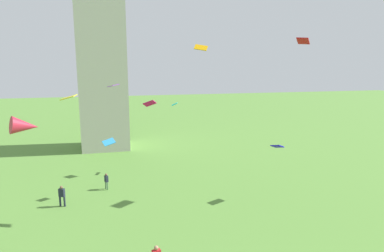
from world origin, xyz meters
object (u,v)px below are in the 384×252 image
at_px(person_0, 106,180).
at_px(kite_flying_8, 150,103).
at_px(kite_flying_3, 303,41).
at_px(kite_flying_6, 113,85).
at_px(kite_flying_9, 175,104).
at_px(kite_flying_5, 109,142).
at_px(kite_flying_1, 69,97).
at_px(kite_flying_0, 201,48).
at_px(kite_flying_2, 25,126).
at_px(person_4, 62,195).
at_px(kite_flying_4, 277,146).

xyz_separation_m(person_0, kite_flying_8, (4.08, -1.99, 7.51)).
height_order(kite_flying_3, kite_flying_6, kite_flying_3).
bearing_deg(kite_flying_9, kite_flying_5, -75.14).
relative_size(kite_flying_1, kite_flying_8, 1.08).
distance_m(person_0, kite_flying_3, 21.96).
xyz_separation_m(kite_flying_0, kite_flying_1, (-10.00, 4.13, -3.87)).
xyz_separation_m(kite_flying_6, kite_flying_8, (3.10, 2.30, -1.77)).
xyz_separation_m(kite_flying_1, kite_flying_2, (-2.10, -5.75, -1.24)).
bearing_deg(person_0, kite_flying_6, -12.82).
height_order(kite_flying_1, kite_flying_9, kite_flying_1).
xyz_separation_m(kite_flying_2, kite_flying_9, (12.26, 12.76, -0.42)).
relative_size(kite_flying_0, kite_flying_6, 1.06).
relative_size(person_4, kite_flying_6, 1.69).
distance_m(kite_flying_3, kite_flying_9, 14.77).
distance_m(kite_flying_2, kite_flying_9, 17.70).
bearing_deg(kite_flying_6, kite_flying_1, 38.93).
height_order(kite_flying_2, kite_flying_4, kite_flying_2).
bearing_deg(kite_flying_5, kite_flying_9, -19.19).
xyz_separation_m(kite_flying_0, kite_flying_8, (-3.33, 4.88, -4.64)).
xyz_separation_m(kite_flying_1, kite_flying_3, (19.59, -2.45, 4.62)).
bearing_deg(kite_flying_8, kite_flying_1, 35.04).
xyz_separation_m(person_0, kite_flying_0, (7.41, -6.87, 12.15)).
relative_size(kite_flying_1, kite_flying_4, 0.95).
relative_size(kite_flying_2, kite_flying_4, 1.48).
relative_size(person_0, kite_flying_0, 1.40).
distance_m(kite_flying_4, kite_flying_8, 11.85).
bearing_deg(kite_flying_4, kite_flying_5, 108.42).
bearing_deg(person_4, kite_flying_0, -176.12).
bearing_deg(kite_flying_3, kite_flying_2, 138.37).
xyz_separation_m(kite_flying_0, kite_flying_3, (9.60, 1.67, 0.75)).
bearing_deg(kite_flying_9, person_0, -45.20).
relative_size(person_0, kite_flying_8, 1.26).
relative_size(person_4, kite_flying_1, 1.33).
bearing_deg(person_4, kite_flying_9, -123.81).
height_order(person_0, kite_flying_0, kite_flying_0).
relative_size(kite_flying_6, kite_flying_8, 0.85).
bearing_deg(kite_flying_6, kite_flying_9, -65.13).
distance_m(kite_flying_8, kite_flying_9, 7.23).
bearing_deg(person_4, kite_flying_6, -172.07).
distance_m(kite_flying_1, kite_flying_6, 4.01).
relative_size(kite_flying_0, kite_flying_1, 0.83).
relative_size(person_0, kite_flying_3, 0.94).
bearing_deg(kite_flying_3, kite_flying_8, 115.82).
xyz_separation_m(kite_flying_1, kite_flying_8, (6.67, 0.75, -0.77)).
bearing_deg(person_0, kite_flying_3, 47.43).
distance_m(kite_flying_2, kite_flying_4, 19.81).
height_order(kite_flying_6, kite_flying_8, kite_flying_6).
relative_size(kite_flying_2, kite_flying_5, 1.43).
distance_m(person_4, kite_flying_2, 8.86).
bearing_deg(person_0, kite_flying_0, 21.57).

